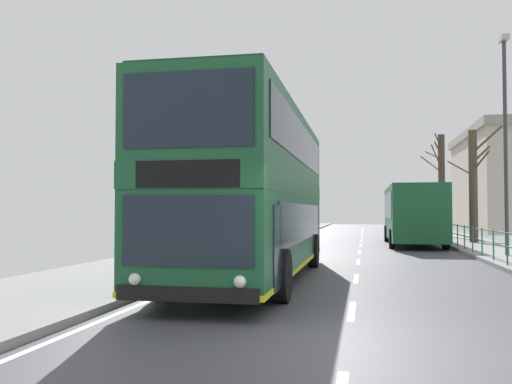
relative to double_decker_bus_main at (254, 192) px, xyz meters
The scene contains 7 objects.
ground 7.13m from the double_decker_bus_main, 74.31° to the right, with size 15.80×140.00×0.20m.
double_decker_bus_main is the anchor object (origin of this frame).
background_bus_far_lane 17.11m from the double_decker_bus_main, 72.11° to the left, with size 2.73×9.96×3.04m.
pedestrian_railing_far_kerb 9.81m from the double_decker_bus_main, 43.80° to the left, with size 0.05×27.51×1.02m.
street_lamp_far_side 11.61m from the double_decker_bus_main, 45.30° to the left, with size 0.28×0.60×8.23m.
bare_tree_far_01 25.36m from the double_decker_bus_main, 72.19° to the left, with size 1.56×1.90×6.72m.
bare_tree_far_02 18.93m from the double_decker_bus_main, 63.50° to the left, with size 2.42×3.02×6.05m.
Camera 1 is at (0.24, -7.39, 1.76)m, focal length 38.80 mm.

